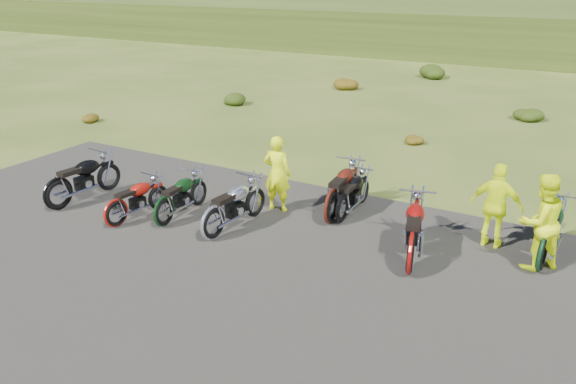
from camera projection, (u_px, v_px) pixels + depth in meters
The scene contains 20 objects.
ground at pixel (288, 260), 11.26m from camera, with size 300.00×300.00×0.00m, color #374918.
gravel_pad at pixel (231, 308), 9.63m from camera, with size 20.00×12.00×0.04m, color black.
hill_slope at pixel (553, 35), 51.83m from camera, with size 300.00×46.00×3.00m, color #2C3A13, non-canonical shape.
shrub_0 at pixel (93, 116), 21.52m from camera, with size 0.77×0.77×0.45m, color #5B360B.
shrub_1 at pixel (234, 97), 24.47m from camera, with size 1.03×1.03×0.61m, color black.
shrub_2 at pixel (344, 82), 27.42m from camera, with size 1.30×1.30×0.77m, color #5B360B.
shrub_3 at pixel (433, 70), 30.36m from camera, with size 1.56×1.56×0.92m, color black.
shrub_4 at pixel (412, 137), 18.82m from camera, with size 0.77×0.77×0.45m, color #5B360B.
shrub_5 at pixel (527, 113), 21.77m from camera, with size 1.03×1.03×0.61m, color black.
motorcycle_0 at pixel (61, 210), 13.60m from camera, with size 2.27×0.76×1.19m, color black, non-canonical shape.
motorcycle_1 at pixel (118, 228), 12.68m from camera, with size 1.86×0.62×0.97m, color #9E130B, non-canonical shape.
motorcycle_2 at pixel (165, 227), 12.71m from camera, with size 1.98×0.66×1.04m, color black, non-canonical shape.
motorcycle_3 at pixel (214, 240), 12.08m from camera, with size 2.17×0.72×1.14m, color silver, non-canonical shape.
motorcycle_4 at pixel (331, 224), 12.87m from camera, with size 2.30×0.77×1.20m, color #48140C, non-canonical shape.
motorcycle_5 at pixel (342, 223), 12.91m from camera, with size 1.95×0.65×1.02m, color black, non-canonical shape.
motorcycle_6 at pixel (409, 274), 10.72m from camera, with size 2.34×0.78×1.22m, color maroon, non-canonical shape.
motorcycle_7 at pixel (539, 272), 10.80m from camera, with size 2.25×0.75×1.18m, color black, non-canonical shape.
person_middle at pixel (277, 175), 13.26m from camera, with size 0.67×0.44×1.84m, color #D5EB0C.
person_right_a at pixel (540, 223), 10.60m from camera, with size 0.93×0.73×1.92m, color #D5EB0C.
person_right_b at pixel (496, 207), 11.46m from camera, with size 1.06×0.44×1.81m, color #D5EB0C.
Camera 1 is at (4.89, -8.70, 5.37)m, focal length 35.00 mm.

